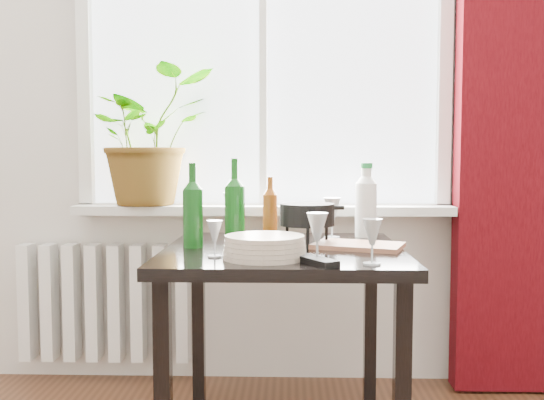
{
  "coord_description": "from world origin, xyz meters",
  "views": [
    {
      "loc": [
        0.12,
        -0.62,
        1.07
      ],
      "look_at": [
        0.06,
        1.55,
        0.91
      ],
      "focal_mm": 40.0,
      "sensor_mm": 36.0,
      "label": 1
    }
  ],
  "objects_px": {
    "potted_plant": "(149,137)",
    "fondue_pot": "(307,224)",
    "wine_bottle_right": "(235,201)",
    "wineglass_front_left": "(215,239)",
    "wineglass_back_left": "(232,214)",
    "tv_remote": "(314,260)",
    "bottle_amber": "(270,206)",
    "wineglass_front_right": "(317,237)",
    "cutting_board": "(358,246)",
    "plate_stack": "(265,247)",
    "table": "(283,273)",
    "cleaning_bottle": "(366,199)",
    "wineglass_back_center": "(332,217)",
    "radiator": "(105,302)",
    "wine_bottle_left": "(193,205)",
    "wineglass_far_right": "(372,241)"
  },
  "relations": [
    {
      "from": "potted_plant",
      "to": "fondue_pot",
      "type": "relative_size",
      "value": 2.71
    },
    {
      "from": "wine_bottle_right",
      "to": "wineglass_front_left",
      "type": "relative_size",
      "value": 2.66
    },
    {
      "from": "wineglass_back_left",
      "to": "tv_remote",
      "type": "distance_m",
      "value": 0.71
    },
    {
      "from": "bottle_amber",
      "to": "wineglass_front_right",
      "type": "relative_size",
      "value": 1.59
    },
    {
      "from": "wine_bottle_right",
      "to": "cutting_board",
      "type": "bearing_deg",
      "value": -11.45
    },
    {
      "from": "wineglass_back_left",
      "to": "plate_stack",
      "type": "distance_m",
      "value": 0.56
    },
    {
      "from": "table",
      "to": "cleaning_bottle",
      "type": "xyz_separation_m",
      "value": [
        0.34,
        0.31,
        0.25
      ]
    },
    {
      "from": "wineglass_back_center",
      "to": "cleaning_bottle",
      "type": "bearing_deg",
      "value": 20.32
    },
    {
      "from": "radiator",
      "to": "cleaning_bottle",
      "type": "distance_m",
      "value": 1.33
    },
    {
      "from": "wineglass_front_right",
      "to": "wine_bottle_left",
      "type": "bearing_deg",
      "value": 145.34
    },
    {
      "from": "wineglass_front_left",
      "to": "cutting_board",
      "type": "relative_size",
      "value": 0.39
    },
    {
      "from": "wine_bottle_left",
      "to": "wineglass_front_left",
      "type": "xyz_separation_m",
      "value": [
        0.11,
        -0.22,
        -0.09
      ]
    },
    {
      "from": "wineglass_front_left",
      "to": "bottle_amber",
      "type": "bearing_deg",
      "value": 73.04
    },
    {
      "from": "wineglass_far_right",
      "to": "tv_remote",
      "type": "xyz_separation_m",
      "value": [
        -0.17,
        0.01,
        -0.06
      ]
    },
    {
      "from": "table",
      "to": "wineglass_front_right",
      "type": "xyz_separation_m",
      "value": [
        0.11,
        -0.3,
        0.17
      ]
    },
    {
      "from": "fondue_pot",
      "to": "wineglass_front_right",
      "type": "bearing_deg",
      "value": -68.47
    },
    {
      "from": "tv_remote",
      "to": "wine_bottle_left",
      "type": "bearing_deg",
      "value": 110.39
    },
    {
      "from": "wine_bottle_left",
      "to": "wine_bottle_right",
      "type": "distance_m",
      "value": 0.17
    },
    {
      "from": "wine_bottle_left",
      "to": "wineglass_back_center",
      "type": "distance_m",
      "value": 0.59
    },
    {
      "from": "table",
      "to": "wineglass_back_center",
      "type": "height_order",
      "value": "wineglass_back_center"
    },
    {
      "from": "fondue_pot",
      "to": "wineglass_front_left",
      "type": "bearing_deg",
      "value": -120.84
    },
    {
      "from": "wineglass_far_right",
      "to": "plate_stack",
      "type": "height_order",
      "value": "wineglass_far_right"
    },
    {
      "from": "table",
      "to": "bottle_amber",
      "type": "distance_m",
      "value": 0.39
    },
    {
      "from": "cleaning_bottle",
      "to": "wineglass_far_right",
      "type": "xyz_separation_m",
      "value": [
        -0.06,
        -0.65,
        -0.08
      ]
    },
    {
      "from": "wine_bottle_right",
      "to": "cleaning_bottle",
      "type": "distance_m",
      "value": 0.56
    },
    {
      "from": "cutting_board",
      "to": "wineglass_back_left",
      "type": "bearing_deg",
      "value": 147.77
    },
    {
      "from": "fondue_pot",
      "to": "tv_remote",
      "type": "distance_m",
      "value": 0.38
    },
    {
      "from": "wineglass_far_right",
      "to": "wineglass_back_center",
      "type": "xyz_separation_m",
      "value": [
        -0.08,
        0.6,
        0.01
      ]
    },
    {
      "from": "wineglass_far_right",
      "to": "fondue_pot",
      "type": "distance_m",
      "value": 0.43
    },
    {
      "from": "radiator",
      "to": "wineglass_front_left",
      "type": "relative_size",
      "value": 6.54
    },
    {
      "from": "radiator",
      "to": "cutting_board",
      "type": "bearing_deg",
      "value": -29.27
    },
    {
      "from": "wine_bottle_left",
      "to": "cleaning_bottle",
      "type": "bearing_deg",
      "value": 25.12
    },
    {
      "from": "radiator",
      "to": "cleaning_bottle",
      "type": "relative_size",
      "value": 2.58
    },
    {
      "from": "radiator",
      "to": "wineglass_far_right",
      "type": "distance_m",
      "value": 1.54
    },
    {
      "from": "bottle_amber",
      "to": "cleaning_bottle",
      "type": "xyz_separation_m",
      "value": [
        0.39,
        -0.01,
        0.03
      ]
    },
    {
      "from": "wineglass_front_right",
      "to": "wineglass_far_right",
      "type": "bearing_deg",
      "value": -13.02
    },
    {
      "from": "table",
      "to": "potted_plant",
      "type": "xyz_separation_m",
      "value": [
        -0.63,
        0.62,
        0.51
      ]
    },
    {
      "from": "table",
      "to": "wineglass_front_right",
      "type": "relative_size",
      "value": 5.38
    },
    {
      "from": "potted_plant",
      "to": "wineglass_back_left",
      "type": "relative_size",
      "value": 3.38
    },
    {
      "from": "wineglass_far_right",
      "to": "wineglass_back_left",
      "type": "height_order",
      "value": "wineglass_back_left"
    },
    {
      "from": "potted_plant",
      "to": "wine_bottle_right",
      "type": "height_order",
      "value": "potted_plant"
    },
    {
      "from": "wineglass_front_right",
      "to": "cutting_board",
      "type": "relative_size",
      "value": 0.51
    },
    {
      "from": "wine_bottle_right",
      "to": "tv_remote",
      "type": "bearing_deg",
      "value": -55.99
    },
    {
      "from": "wineglass_far_right",
      "to": "wineglass_back_center",
      "type": "bearing_deg",
      "value": 97.62
    },
    {
      "from": "tv_remote",
      "to": "table",
      "type": "bearing_deg",
      "value": 74.78
    },
    {
      "from": "bottle_amber",
      "to": "cleaning_bottle",
      "type": "bearing_deg",
      "value": -1.57
    },
    {
      "from": "cleaning_bottle",
      "to": "wine_bottle_right",
      "type": "bearing_deg",
      "value": -157.29
    },
    {
      "from": "wineglass_far_right",
      "to": "wine_bottle_left",
      "type": "bearing_deg",
      "value": 150.53
    },
    {
      "from": "table",
      "to": "wineglass_back_center",
      "type": "xyz_separation_m",
      "value": [
        0.19,
        0.26,
        0.18
      ]
    },
    {
      "from": "wine_bottle_left",
      "to": "wine_bottle_right",
      "type": "relative_size",
      "value": 0.95
    }
  ]
}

